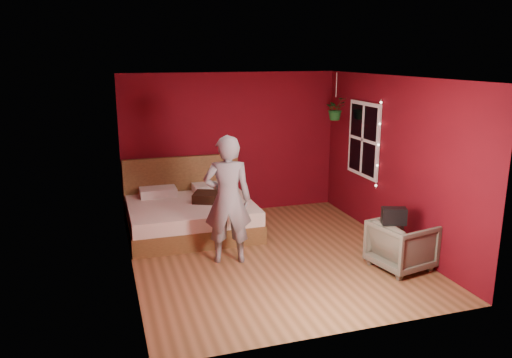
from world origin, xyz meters
The scene contains 10 objects.
floor centered at (0.00, 0.00, 0.00)m, with size 4.50×4.50×0.00m, color #925F3A.
room_walls centered at (0.00, 0.00, 1.68)m, with size 4.04×4.54×2.62m.
window centered at (1.97, 0.90, 1.50)m, with size 0.05×0.97×1.27m.
fairy_lights centered at (1.94, 0.38, 1.50)m, with size 0.04×0.04×1.45m.
bed centered at (-0.95, 1.42, 0.30)m, with size 2.07×1.76×1.14m.
person centered at (-0.66, -0.01, 0.92)m, with size 0.67×0.44×1.84m, color gray.
armchair centered at (1.58, -0.97, 0.34)m, with size 0.73×0.75×0.68m, color #605B4B.
handbag centered at (1.38, -1.02, 0.80)m, with size 0.32×0.16×0.23m, color black.
throw_pillow centered at (-0.67, 1.34, 0.59)m, with size 0.42×0.42×0.15m, color #311A10.
hanging_plant centered at (1.72, 1.50, 1.97)m, with size 0.43×0.39×0.83m.
Camera 1 is at (-2.30, -6.54, 2.91)m, focal length 35.00 mm.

